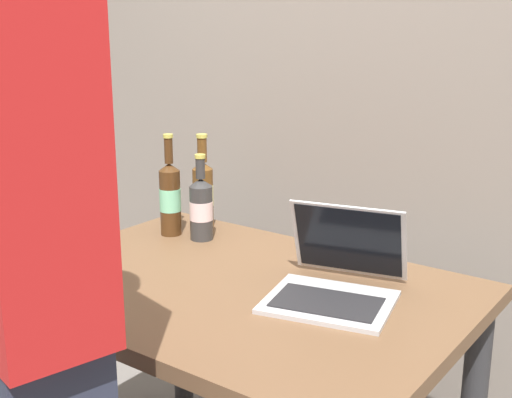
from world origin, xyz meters
The scene contains 7 objects.
desk centered at (0.00, 0.00, 0.65)m, with size 1.23×0.87×0.77m.
laptop centered at (0.26, 0.09, 0.82)m, with size 0.38×0.41×0.23m.
beer_bottle_dark centered at (-0.33, 0.24, 0.88)m, with size 0.08×0.08×0.28m.
beer_bottle_green centered at (-0.44, 0.22, 0.90)m, with size 0.07×0.07×0.34m.
beer_bottle_amber centered at (-0.42, 0.35, 0.90)m, with size 0.07×0.07×0.32m.
person_figure centered at (0.04, -0.69, 0.93)m, with size 0.44×0.33×1.81m.
back_wall centered at (0.00, 0.79, 1.30)m, with size 6.00×0.10×2.60m, color gray.
Camera 1 is at (1.05, -1.35, 1.47)m, focal length 47.13 mm.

